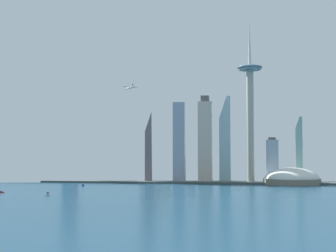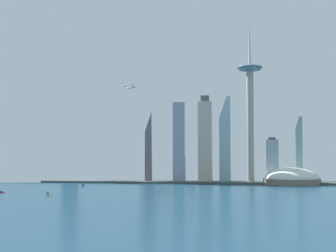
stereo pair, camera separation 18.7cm
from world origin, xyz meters
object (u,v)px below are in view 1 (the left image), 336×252
object	(u,v)px
skyscraper_11	(250,168)
boat_0	(83,185)
observation_tower	(250,98)
skyscraper_6	(192,169)
stadium_dome	(292,179)
skyscraper_9	(150,142)
skyscraper_1	(205,141)
channel_buoy_0	(170,193)
skyscraper_3	(158,160)
skyscraper_12	(74,146)
skyscraper_2	(272,161)
skyscraper_0	(147,143)
skyscraper_8	(297,142)
boat_2	(0,192)
skyscraper_13	(166,164)
airplane	(130,88)
boat_1	(48,194)
skyscraper_4	(67,144)
skyscraper_5	(225,138)
skyscraper_10	(299,150)
skyscraper_7	(179,142)

from	to	relation	value
skyscraper_11	boat_0	size ratio (longest dim) A/B	6.11
observation_tower	skyscraper_6	world-z (taller)	observation_tower
stadium_dome	skyscraper_9	bearing A→B (deg)	175.09
skyscraper_1	channel_buoy_0	xyz separation A→B (m)	(-23.22, -282.19, -80.03)
skyscraper_3	skyscraper_12	size ratio (longest dim) A/B	0.60
skyscraper_2	skyscraper_0	bearing A→B (deg)	163.43
skyscraper_0	skyscraper_8	size ratio (longest dim) A/B	0.99
observation_tower	skyscraper_2	world-z (taller)	observation_tower
stadium_dome	boat_2	xyz separation A→B (m)	(-429.37, -282.73, -8.67)
observation_tower	skyscraper_9	xyz separation A→B (m)	(-198.38, 17.11, -81.12)
stadium_dome	skyscraper_1	world-z (taller)	skyscraper_1
observation_tower	channel_buoy_0	bearing A→B (deg)	-112.56
skyscraper_1	skyscraper_9	size ratio (longest dim) A/B	1.03
skyscraper_2	boat_0	distance (m)	362.57
observation_tower	skyscraper_13	xyz separation A→B (m)	(-179.12, 95.39, -126.29)
skyscraper_8	channel_buoy_0	world-z (taller)	skyscraper_8
observation_tower	skyscraper_12	xyz separation A→B (m)	(-362.50, 33.87, -89.05)
stadium_dome	airplane	bearing A→B (deg)	-169.46
boat_0	boat_2	distance (m)	185.46
skyscraper_13	skyscraper_1	bearing A→B (deg)	-41.01
skyscraper_6	boat_0	xyz separation A→B (m)	(-168.40, -196.83, -24.22)
stadium_dome	skyscraper_12	size ratio (longest dim) A/B	0.72
skyscraper_13	skyscraper_11	bearing A→B (deg)	-5.89
boat_0	skyscraper_0	bearing A→B (deg)	136.72
skyscraper_13	boat_2	xyz separation A→B (m)	(-175.34, -384.46, -34.72)
skyscraper_2	skyscraper_8	distance (m)	101.12
skyscraper_8	skyscraper_11	xyz separation A→B (m)	(-95.22, -26.06, -53.41)
boat_1	airplane	size ratio (longest dim) A/B	0.29
stadium_dome	skyscraper_1	xyz separation A→B (m)	(-162.39, 22.05, 71.82)
skyscraper_1	boat_0	bearing A→B (deg)	-147.26
stadium_dome	skyscraper_11	bearing A→B (deg)	132.43
skyscraper_4	channel_buoy_0	world-z (taller)	skyscraper_4
skyscraper_4	boat_2	xyz separation A→B (m)	(40.19, -368.54, -77.93)
skyscraper_5	skyscraper_6	distance (m)	106.44
skyscraper_6	skyscraper_3	bearing A→B (deg)	-159.94
boat_1	channel_buoy_0	distance (m)	167.25
skyscraper_11	channel_buoy_0	world-z (taller)	skyscraper_11
skyscraper_5	skyscraper_13	world-z (taller)	skyscraper_5
skyscraper_0	observation_tower	bearing A→B (deg)	-25.23
boat_1	skyscraper_2	bearing A→B (deg)	-139.93
skyscraper_12	channel_buoy_0	size ratio (longest dim) A/B	50.14
skyscraper_0	skyscraper_10	distance (m)	318.50
channel_buoy_0	skyscraper_6	bearing A→B (deg)	91.90
observation_tower	skyscraper_0	size ratio (longest dim) A/B	1.94
skyscraper_9	skyscraper_11	bearing A→B (deg)	16.92
skyscraper_5	skyscraper_7	distance (m)	91.10
skyscraper_10	airplane	bearing A→B (deg)	-157.99
stadium_dome	skyscraper_11	size ratio (longest dim) A/B	1.27
skyscraper_11	skyscraper_12	distance (m)	366.50
skyscraper_2	skyscraper_3	bearing A→B (deg)	172.32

